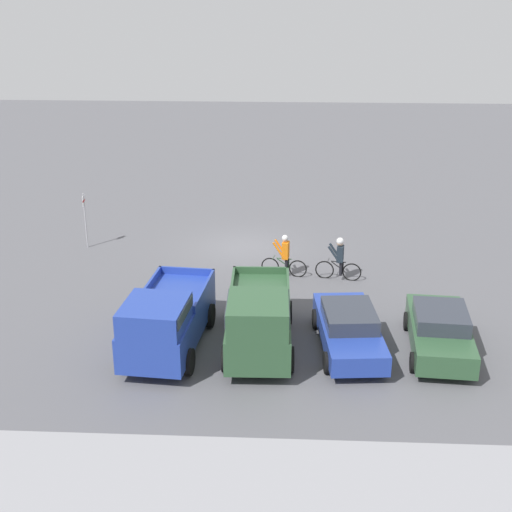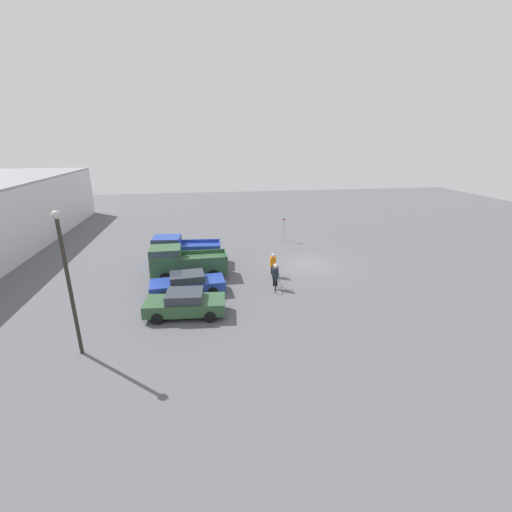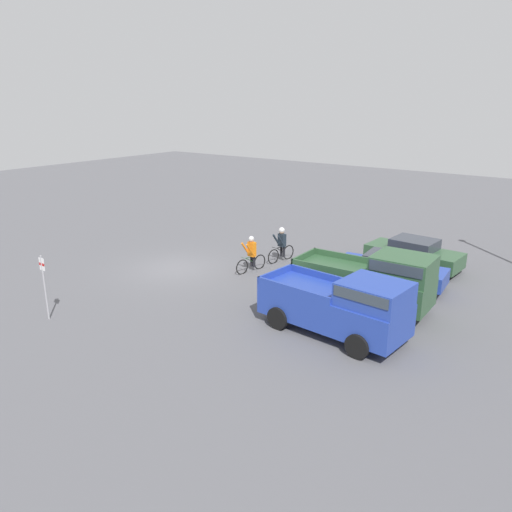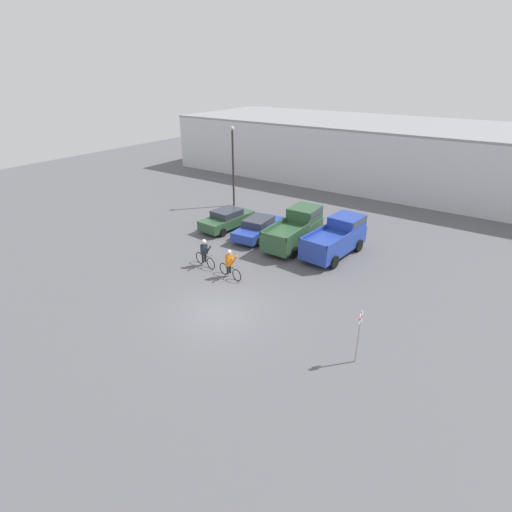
% 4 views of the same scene
% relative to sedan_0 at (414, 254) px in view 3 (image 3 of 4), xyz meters
% --- Properties ---
extents(ground_plane, '(80.00, 80.00, 0.00)m').
position_rel_sedan_0_xyz_m(ground_plane, '(6.68, -9.01, -0.71)').
color(ground_plane, '#56565B').
extents(sedan_0, '(2.19, 4.44, 1.42)m').
position_rel_sedan_0_xyz_m(sedan_0, '(0.00, 0.00, 0.00)').
color(sedan_0, '#2D5133').
rests_on(sedan_0, ground_plane).
extents(sedan_1, '(2.20, 4.70, 1.36)m').
position_rel_sedan_0_xyz_m(sedan_1, '(2.80, -0.03, -0.01)').
color(sedan_1, '#233D9E').
rests_on(sedan_1, ground_plane).
extents(pickup_truck_0, '(2.22, 5.22, 2.27)m').
position_rel_sedan_0_xyz_m(pickup_truck_0, '(5.59, 0.35, 0.45)').
color(pickup_truck_0, '#2D5133').
rests_on(pickup_truck_0, ground_plane).
extents(pickup_truck_1, '(2.50, 5.19, 2.19)m').
position_rel_sedan_0_xyz_m(pickup_truck_1, '(8.43, 0.51, 0.42)').
color(pickup_truck_1, '#233D9E').
rests_on(pickup_truck_1, ground_plane).
extents(cyclist_0, '(1.80, 0.54, 1.71)m').
position_rel_sedan_0_xyz_m(cyclist_0, '(4.87, -5.88, 0.13)').
color(cyclist_0, black).
rests_on(cyclist_0, ground_plane).
extents(cyclist_1, '(1.77, 0.53, 1.74)m').
position_rel_sedan_0_xyz_m(cyclist_1, '(2.78, -5.60, 0.18)').
color(cyclist_1, black).
rests_on(cyclist_1, ground_plane).
extents(fire_lane_sign, '(0.06, 0.30, 2.42)m').
position_rel_sedan_0_xyz_m(fire_lane_sign, '(13.46, -8.65, 0.75)').
color(fire_lane_sign, '#9E9EA3').
rests_on(fire_lane_sign, ground_plane).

